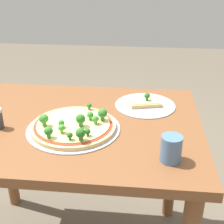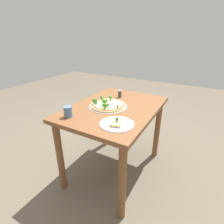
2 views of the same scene
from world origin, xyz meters
name	(u,v)px [view 2 (image 2 of 2)]	position (x,y,z in m)	size (l,w,h in m)	color
ground_plane	(114,169)	(0.00, 0.00, 0.00)	(8.00, 8.00, 0.00)	brown
dining_table	(115,118)	(0.00, 0.00, 0.62)	(1.02, 0.74, 0.74)	brown
pizza_tray_whole	(108,105)	(-0.03, 0.06, 0.75)	(0.35, 0.35, 0.07)	#A3A3A8
pizza_tray_slice	(117,123)	(-0.29, -0.18, 0.74)	(0.26, 0.26, 0.06)	#A3A3A8
drinking_cup	(68,112)	(-0.37, 0.23, 0.78)	(0.07, 0.07, 0.09)	#4C7099
condiment_shaker	(120,94)	(0.25, 0.08, 0.78)	(0.04, 0.04, 0.08)	#333338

